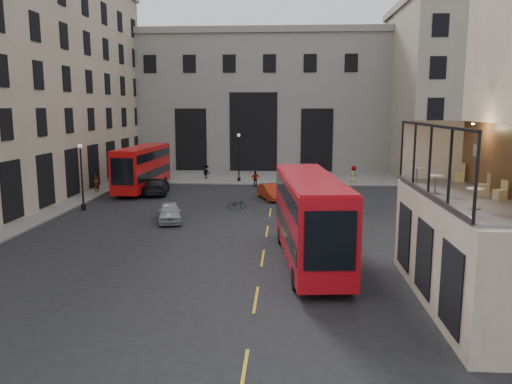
# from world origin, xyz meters

# --- Properties ---
(ground) EXTENTS (140.00, 140.00, 0.00)m
(ground) POSITION_xyz_m (0.00, 0.00, 0.00)
(ground) COLOR black
(ground) RESTS_ON ground
(host_frontage) EXTENTS (3.00, 11.00, 4.50)m
(host_frontage) POSITION_xyz_m (6.50, 0.00, 2.25)
(host_frontage) COLOR #C6B194
(host_frontage) RESTS_ON ground
(cafe_floor) EXTENTS (3.00, 10.00, 0.10)m
(cafe_floor) POSITION_xyz_m (6.50, 0.00, 4.55)
(cafe_floor) COLOR slate
(cafe_floor) RESTS_ON host_frontage
(gateway) EXTENTS (35.00, 10.60, 18.00)m
(gateway) POSITION_xyz_m (-5.00, 47.99, 9.39)
(gateway) COLOR gray
(gateway) RESTS_ON ground
(building_right) EXTENTS (16.60, 18.60, 20.00)m
(building_right) POSITION_xyz_m (20.00, 39.97, 10.39)
(building_right) COLOR #A49684
(building_right) RESTS_ON ground
(pavement_far) EXTENTS (40.00, 12.00, 0.12)m
(pavement_far) POSITION_xyz_m (-6.00, 38.00, 0.06)
(pavement_far) COLOR slate
(pavement_far) RESTS_ON ground
(traffic_light_near) EXTENTS (0.16, 0.20, 3.80)m
(traffic_light_near) POSITION_xyz_m (-1.00, 12.00, 2.42)
(traffic_light_near) COLOR black
(traffic_light_near) RESTS_ON ground
(traffic_light_far) EXTENTS (0.16, 0.20, 3.80)m
(traffic_light_far) POSITION_xyz_m (-15.00, 28.00, 2.42)
(traffic_light_far) COLOR black
(traffic_light_far) RESTS_ON ground
(street_lamp_a) EXTENTS (0.36, 0.36, 5.33)m
(street_lamp_a) POSITION_xyz_m (-17.00, 18.00, 2.39)
(street_lamp_a) COLOR black
(street_lamp_a) RESTS_ON ground
(street_lamp_b) EXTENTS (0.36, 0.36, 5.33)m
(street_lamp_b) POSITION_xyz_m (-6.00, 34.00, 2.39)
(street_lamp_b) COLOR black
(street_lamp_b) RESTS_ON ground
(bus_near) EXTENTS (3.78, 11.82, 4.63)m
(bus_near) POSITION_xyz_m (0.50, 5.45, 2.60)
(bus_near) COLOR #B80C16
(bus_near) RESTS_ON ground
(bus_far) EXTENTS (2.95, 11.03, 4.36)m
(bus_far) POSITION_xyz_m (-14.91, 27.70, 2.45)
(bus_far) COLOR red
(bus_far) RESTS_ON ground
(car_a) EXTENTS (2.61, 4.35, 1.39)m
(car_a) POSITION_xyz_m (-9.15, 14.39, 0.69)
(car_a) COLOR #9A9DA2
(car_a) RESTS_ON ground
(car_b) EXTENTS (2.83, 4.43, 1.38)m
(car_b) POSITION_xyz_m (-2.11, 23.61, 0.69)
(car_b) COLOR #9F2509
(car_b) RESTS_ON ground
(car_c) EXTENTS (2.87, 5.49, 1.52)m
(car_c) POSITION_xyz_m (-13.05, 25.70, 0.76)
(car_c) COLOR black
(car_c) RESTS_ON ground
(bicycle) EXTENTS (1.63, 1.10, 0.81)m
(bicycle) POSITION_xyz_m (-4.75, 19.30, 0.41)
(bicycle) COLOR gray
(bicycle) RESTS_ON ground
(cyclist) EXTENTS (0.48, 0.64, 1.58)m
(cyclist) POSITION_xyz_m (-1.26, 13.88, 0.79)
(cyclist) COLOR #BFF91A
(cyclist) RESTS_ON ground
(pedestrian_a) EXTENTS (0.94, 0.82, 1.64)m
(pedestrian_a) POSITION_xyz_m (-18.51, 28.72, 0.82)
(pedestrian_a) COLOR gray
(pedestrian_a) RESTS_ON ground
(pedestrian_b) EXTENTS (1.03, 1.23, 1.65)m
(pedestrian_b) POSITION_xyz_m (-9.86, 35.54, 0.83)
(pedestrian_b) COLOR gray
(pedestrian_b) RESTS_ON ground
(pedestrian_c) EXTENTS (1.03, 0.72, 1.62)m
(pedestrian_c) POSITION_xyz_m (-3.99, 30.94, 0.81)
(pedestrian_c) COLOR gray
(pedestrian_c) RESTS_ON ground
(pedestrian_d) EXTENTS (0.98, 1.11, 1.90)m
(pedestrian_d) POSITION_xyz_m (6.49, 33.73, 0.95)
(pedestrian_d) COLOR gray
(pedestrian_d) RESTS_ON ground
(pedestrian_e) EXTENTS (0.68, 0.82, 1.94)m
(pedestrian_e) POSITION_xyz_m (-19.00, 25.99, 0.97)
(pedestrian_e) COLOR gray
(pedestrian_e) RESTS_ON ground
(cafe_table_near) EXTENTS (0.59, 0.59, 0.74)m
(cafe_table_near) POSITION_xyz_m (5.95, -2.50, 5.09)
(cafe_table_near) COLOR silver
(cafe_table_near) RESTS_ON cafe_floor
(cafe_table_mid) EXTENTS (0.62, 0.62, 0.77)m
(cafe_table_mid) POSITION_xyz_m (5.46, 0.66, 5.11)
(cafe_table_mid) COLOR silver
(cafe_table_mid) RESTS_ON cafe_floor
(cafe_table_far) EXTENTS (0.57, 0.57, 0.72)m
(cafe_table_far) POSITION_xyz_m (5.49, 3.79, 5.08)
(cafe_table_far) COLOR beige
(cafe_table_far) RESTS_ON cafe_floor
(cafe_chair_b) EXTENTS (0.47, 0.47, 0.79)m
(cafe_chair_b) POSITION_xyz_m (7.53, -0.75, 4.84)
(cafe_chair_b) COLOR tan
(cafe_chair_b) RESTS_ON cafe_floor
(cafe_chair_c) EXTENTS (0.55, 0.55, 0.95)m
(cafe_chair_c) POSITION_xyz_m (7.19, 0.11, 4.89)
(cafe_chair_c) COLOR tan
(cafe_chair_c) RESTS_ON cafe_floor
(cafe_chair_d) EXTENTS (0.45, 0.45, 0.90)m
(cafe_chair_d) POSITION_xyz_m (7.56, 4.12, 4.87)
(cafe_chair_d) COLOR #D1B778
(cafe_chair_d) RESTS_ON cafe_floor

